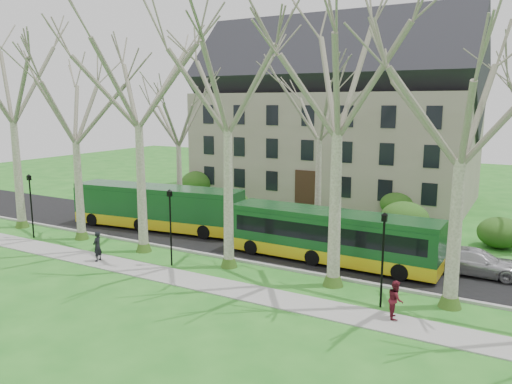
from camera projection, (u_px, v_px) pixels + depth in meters
ground at (273, 278)px, 26.37m from camera, size 120.00×120.00×0.00m
sidewalk at (250, 293)px, 24.22m from camera, size 70.00×2.00×0.06m
road at (314, 251)px, 31.08m from camera, size 80.00×8.00×0.06m
curb at (286, 269)px, 27.64m from camera, size 80.00×0.25×0.14m
building at (333, 114)px, 48.41m from camera, size 26.50×12.20×16.00m
tree_row_verge at (277, 145)px, 25.38m from camera, size 49.00×7.00×14.00m
tree_row_far at (328, 147)px, 35.38m from camera, size 33.00×7.00×12.00m
lamp_row at (264, 235)px, 25.05m from camera, size 36.22×0.22×4.30m
hedges at (302, 204)px, 40.45m from camera, size 30.60×8.60×2.00m
bus_lead at (157, 207)px, 36.20m from camera, size 13.10×4.21×3.22m
bus_follow at (331, 236)px, 28.65m from camera, size 12.27×2.75×3.06m
sedan at (477, 262)px, 26.63m from camera, size 4.77×2.04×1.37m
pedestrian_a at (97, 246)px, 28.87m from camera, size 0.55×0.72×1.76m
pedestrian_b at (396, 299)px, 21.21m from camera, size 0.86×0.97×1.66m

